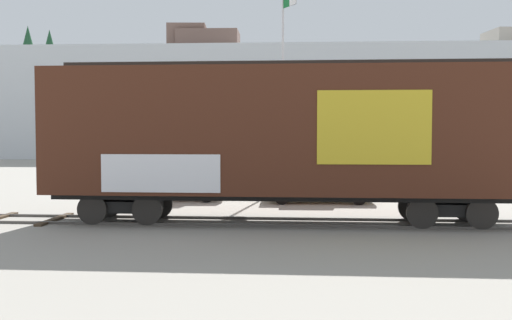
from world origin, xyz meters
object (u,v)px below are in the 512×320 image
Objects in this scene: parked_car_white at (173,178)px; parked_car_tan at (317,182)px; freight_car at (283,133)px; flagpole at (284,69)px.

parked_car_white is 1.01× the size of parked_car_tan.
parked_car_white reaches higher than parked_car_tan.
freight_car is 3.28× the size of parked_car_white.
parked_car_tan is (5.93, -0.40, -0.11)m from parked_car_white.
freight_car is 1.48× the size of flagpole.
parked_car_white is at bearing 176.14° from parked_car_tan.
freight_car is 3.32× the size of parked_car_tan.
parked_car_tan is at bearing 76.85° from freight_car.
parked_car_tan is (1.29, 5.52, -1.98)m from freight_car.
freight_car reaches higher than parked_car_tan.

